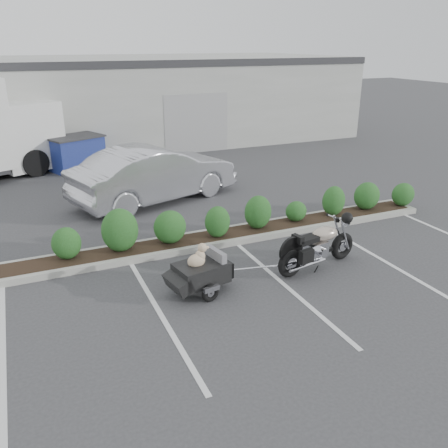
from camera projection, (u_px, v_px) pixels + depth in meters
name	position (u px, v px, depth m)	size (l,w,h in m)	color
ground	(222.00, 285.00, 9.90)	(90.00, 90.00, 0.00)	#38383A
planter_kerb	(223.00, 237.00, 12.12)	(12.00, 1.00, 0.15)	#9E9E93
building	(86.00, 100.00, 23.67)	(26.00, 10.00, 4.00)	#9EA099
motorcycle	(318.00, 247.00, 10.46)	(2.23, 0.91, 1.29)	black
pet_trailer	(200.00, 272.00, 9.46)	(1.81, 1.03, 1.07)	black
sedan	(155.00, 174.00, 14.80)	(1.85, 5.32, 1.75)	silver
dumpster	(76.00, 153.00, 18.50)	(2.39, 2.05, 1.32)	navy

